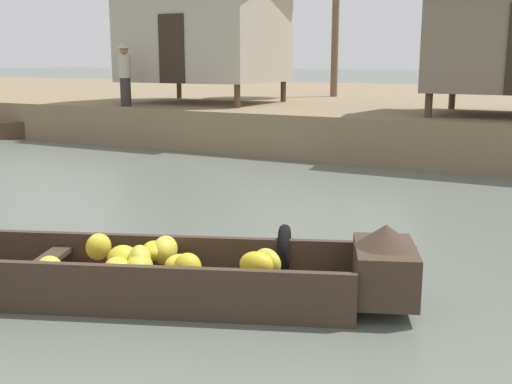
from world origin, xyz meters
name	(u,v)px	position (x,y,z in m)	size (l,w,h in m)	color
ground_plane	(261,204)	(0.00, 10.00, 0.00)	(300.00, 300.00, 0.00)	#596056
riverbank_strip	(444,110)	(0.00, 24.23, 0.51)	(160.00, 20.00, 1.02)	#7F6B4C
banana_boat	(137,269)	(0.76, 5.92, 0.28)	(5.19, 2.72, 0.79)	#3D2D21
stilt_house_left	(204,30)	(-5.45, 17.01, 3.09)	(4.84, 3.70, 4.08)	#4C3826
vendor_person	(125,71)	(-6.54, 14.78, 1.94)	(0.44, 0.44, 1.66)	#332D28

